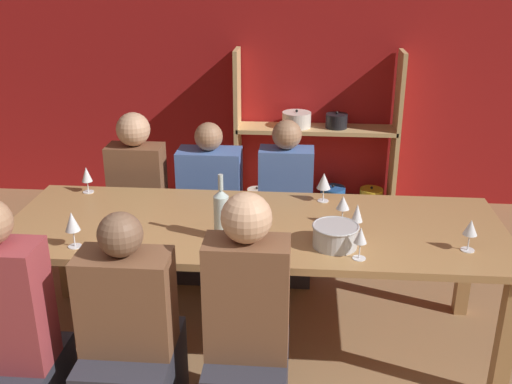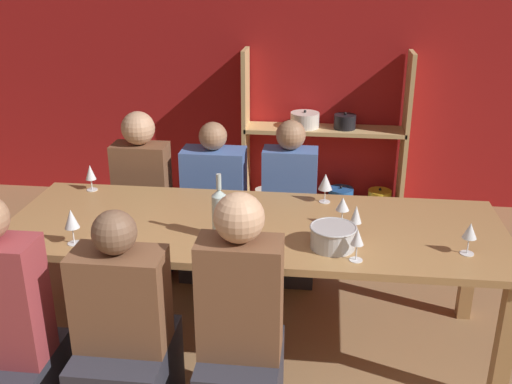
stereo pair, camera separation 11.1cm
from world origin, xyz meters
TOP-DOWN VIEW (x-y plane):
  - wall_back_red at (0.00, 3.83)m, footprint 8.80×0.06m
  - shelf_unit at (0.49, 3.63)m, footprint 1.42×0.30m
  - dining_table at (0.11, 1.53)m, footprint 2.74×0.97m
  - mixing_bowl at (0.54, 1.30)m, footprint 0.24×0.24m
  - wine_bottle_green at (-0.05, 1.34)m, footprint 0.08×0.08m
  - wine_glass_empty_a at (0.66, 1.17)m, footprint 0.07×0.07m
  - wine_glass_empty_b at (0.59, 1.56)m, footprint 0.07×0.07m
  - wine_glass_empty_c at (0.66, 1.43)m, footprint 0.06×0.06m
  - wine_glass_empty_d at (1.21, 1.30)m, footprint 0.07×0.07m
  - wine_glass_red_a at (-0.97, 1.92)m, footprint 0.07×0.07m
  - wine_glass_red_b at (-0.78, 1.18)m, footprint 0.08×0.08m
  - wine_glass_empty_e at (0.50, 1.89)m, footprint 0.08×0.08m
  - person_near_a at (0.14, 0.77)m, footprint 0.37×0.46m
  - person_far_a at (-0.27, 2.39)m, footprint 0.44×0.54m
  - person_near_b at (-0.39, 0.75)m, footprint 0.41×0.51m
  - person_far_b at (0.26, 2.36)m, footprint 0.37×0.46m
  - person_near_c at (-0.93, 0.69)m, footprint 0.39×0.49m
  - person_far_c at (-0.76, 2.30)m, footprint 0.38×0.47m

SIDE VIEW (x-z plane):
  - person_far_a at x=-0.27m, z-range -0.16..0.94m
  - person_near_b at x=-0.39m, z-range -0.16..0.99m
  - person_far_b at x=0.26m, z-range -0.15..0.99m
  - person_far_c at x=-0.76m, z-range -0.15..1.03m
  - person_near_c at x=-0.93m, z-range -0.16..1.06m
  - shelf_unit at x=0.49m, z-range -0.23..1.17m
  - person_near_a at x=0.14m, z-range -0.16..1.09m
  - dining_table at x=0.11m, z-range 0.31..1.07m
  - mixing_bowl at x=0.54m, z-range 0.77..0.89m
  - wine_glass_red_a at x=-0.97m, z-range 0.79..0.96m
  - wine_glass_empty_a at x=0.66m, z-range 0.80..0.97m
  - wine_glass_empty_d at x=1.21m, z-range 0.80..0.97m
  - wine_glass_empty_c at x=0.66m, z-range 0.80..0.98m
  - wine_glass_empty_b at x=0.59m, z-range 0.80..0.97m
  - wine_glass_empty_e at x=0.50m, z-range 0.80..0.98m
  - wine_glass_red_b at x=-0.78m, z-range 0.80..0.99m
  - wine_bottle_green at x=-0.05m, z-range 0.73..1.08m
  - wall_back_red at x=0.00m, z-range 0.00..2.70m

